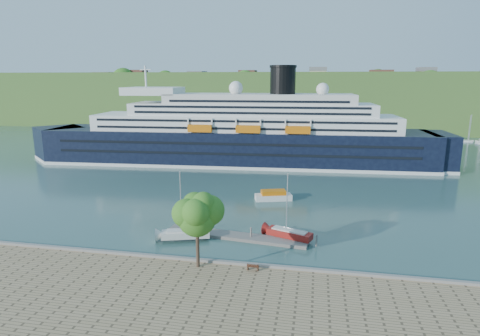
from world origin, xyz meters
The scene contains 10 objects.
ground centered at (0.00, 0.00, 0.00)m, with size 400.00×400.00×0.00m, color #2A4B44.
far_hillside centered at (0.00, 145.00, 12.00)m, with size 400.00×50.00×24.00m, color #3B6227.
quay_coping centered at (0.00, -0.20, 1.15)m, with size 220.00×0.50×0.30m, color slate.
cruise_ship centered at (-9.81, 58.52, 12.40)m, with size 110.40×16.08×24.79m, color black, non-canonical shape.
park_bench centered at (4.16, -1.20, 1.43)m, with size 1.35×0.56×0.87m, color #442313, non-canonical shape.
promenade_tree centered at (-2.04, -1.50, 5.73)m, with size 5.71×5.71×9.45m, color #32671B, non-canonical shape.
floating_pontoon centered at (-0.02, 9.76, 0.22)m, with size 19.97×2.44×0.44m, color gray, non-canonical shape.
sailboat_white_near centered at (-6.51, 7.51, 4.62)m, with size 7.16×1.99×9.25m, color silver, non-canonical shape.
sailboat_red centered at (7.36, 10.34, 4.46)m, with size 6.91×1.92×8.93m, color maroon, non-canonical shape.
tender_launch centered at (3.20, 28.33, 0.92)m, with size 6.64×2.27×1.84m, color #D3690C, non-canonical shape.
Camera 1 is at (10.40, -41.34, 21.69)m, focal length 30.00 mm.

